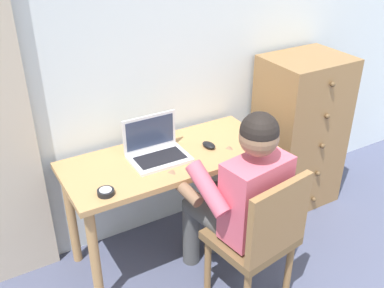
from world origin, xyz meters
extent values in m
cube|color=silver|center=(0.00, 2.20, 1.25)|extent=(4.80, 0.05, 2.50)
cube|color=tan|center=(-0.54, 1.85, 0.71)|extent=(1.28, 0.55, 0.03)
cylinder|color=tan|center=(-1.12, 1.64, 0.35)|extent=(0.06, 0.06, 0.69)
cylinder|color=tan|center=(0.05, 1.64, 0.35)|extent=(0.06, 0.06, 0.69)
cylinder|color=tan|center=(-1.12, 2.07, 0.35)|extent=(0.06, 0.06, 0.69)
cylinder|color=tan|center=(0.05, 2.07, 0.35)|extent=(0.06, 0.06, 0.69)
cube|color=olive|center=(0.57, 1.91, 0.57)|extent=(0.57, 0.45, 1.14)
sphere|color=brown|center=(0.57, 1.67, 0.11)|extent=(0.04, 0.04, 0.04)
sphere|color=brown|center=(0.57, 1.67, 0.34)|extent=(0.04, 0.04, 0.04)
sphere|color=brown|center=(0.57, 1.67, 0.57)|extent=(0.04, 0.04, 0.04)
sphere|color=brown|center=(0.57, 1.67, 0.80)|extent=(0.04, 0.04, 0.04)
sphere|color=brown|center=(0.57, 1.67, 1.03)|extent=(0.04, 0.04, 0.04)
cube|color=brown|center=(-0.33, 1.29, 0.43)|extent=(0.47, 0.46, 0.05)
cube|color=olive|center=(-0.30, 1.11, 0.66)|extent=(0.42, 0.10, 0.42)
cylinder|color=olive|center=(-0.19, 1.47, 0.20)|extent=(0.04, 0.04, 0.40)
cylinder|color=olive|center=(-0.52, 1.42, 0.20)|extent=(0.04, 0.04, 0.40)
cylinder|color=olive|center=(-0.14, 1.16, 0.20)|extent=(0.04, 0.04, 0.40)
cylinder|color=#4C4C4C|center=(-0.27, 1.52, 0.47)|extent=(0.20, 0.42, 0.14)
cylinder|color=#4C4C4C|center=(-0.45, 1.49, 0.47)|extent=(0.20, 0.42, 0.14)
cylinder|color=#4C4C4C|center=(-0.30, 1.72, 0.24)|extent=(0.11, 0.11, 0.47)
cylinder|color=#4C4C4C|center=(-0.48, 1.69, 0.24)|extent=(0.11, 0.11, 0.47)
cube|color=#D1566B|center=(-0.33, 1.28, 0.70)|extent=(0.39, 0.25, 0.46)
cylinder|color=#D1566B|center=(-0.13, 1.44, 0.78)|extent=(0.13, 0.31, 0.25)
cylinder|color=#D1566B|center=(-0.56, 1.37, 0.78)|extent=(0.13, 0.31, 0.25)
cylinder|color=#846047|center=(-0.16, 1.64, 0.68)|extent=(0.11, 0.28, 0.11)
cylinder|color=#846047|center=(-0.59, 1.57, 0.68)|extent=(0.11, 0.28, 0.11)
sphere|color=#846047|center=(-0.33, 1.29, 1.06)|extent=(0.20, 0.20, 0.20)
sphere|color=black|center=(-0.33, 1.29, 1.09)|extent=(0.20, 0.20, 0.20)
cube|color=silver|center=(-0.61, 1.84, 0.74)|extent=(0.34, 0.24, 0.02)
cube|color=black|center=(-0.61, 1.83, 0.75)|extent=(0.29, 0.16, 0.00)
cube|color=silver|center=(-0.61, 1.96, 0.86)|extent=(0.34, 0.01, 0.22)
cube|color=#2D3851|center=(-0.61, 1.96, 0.86)|extent=(0.31, 0.00, 0.18)
ellipsoid|color=black|center=(-0.28, 1.82, 0.74)|extent=(0.07, 0.11, 0.03)
cylinder|color=black|center=(-1.01, 1.67, 0.74)|extent=(0.09, 0.09, 0.03)
cylinder|color=silver|center=(-1.01, 1.67, 0.76)|extent=(0.06, 0.06, 0.00)
cylinder|color=#33518C|center=(-0.03, 1.67, 0.78)|extent=(0.08, 0.08, 0.09)
torus|color=#33518C|center=(0.02, 1.67, 0.78)|extent=(0.06, 0.01, 0.06)
camera|label=1|loc=(-1.58, -0.21, 2.09)|focal=41.89mm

